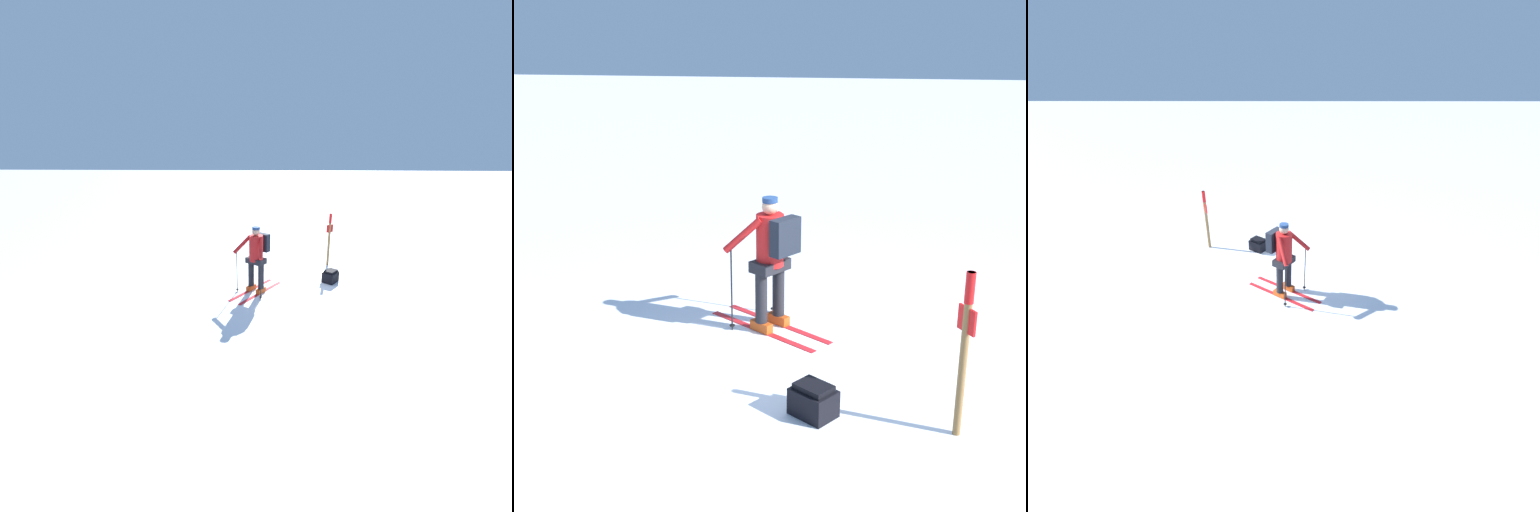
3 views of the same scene
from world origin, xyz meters
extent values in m
plane|color=white|center=(0.00, 0.00, 0.00)|extent=(80.00, 80.00, 0.00)
cube|color=red|center=(0.65, 0.76, 0.01)|extent=(1.08, 1.47, 0.01)
cube|color=#C64714|center=(0.65, 0.76, 0.07)|extent=(0.26, 0.31, 0.12)
cylinder|color=black|center=(0.65, 0.76, 0.49)|extent=(0.15, 0.15, 0.71)
cube|color=red|center=(0.91, 0.58, 0.01)|extent=(1.08, 1.47, 0.01)
cube|color=#C64714|center=(0.91, 0.58, 0.07)|extent=(0.26, 0.31, 0.12)
cylinder|color=black|center=(0.91, 0.58, 0.49)|extent=(0.15, 0.15, 0.71)
cube|color=black|center=(0.78, 0.67, 0.84)|extent=(0.55, 0.51, 0.14)
cylinder|color=red|center=(0.78, 0.67, 1.17)|extent=(0.34, 0.34, 0.65)
sphere|color=tan|center=(0.78, 0.67, 1.59)|extent=(0.20, 0.20, 0.20)
cylinder|color=navy|center=(0.78, 0.67, 1.68)|extent=(0.19, 0.19, 0.06)
cube|color=black|center=(0.63, 0.46, 1.27)|extent=(0.42, 0.36, 0.45)
cylinder|color=black|center=(0.65, 1.13, 0.56)|extent=(0.02, 0.02, 1.12)
cylinder|color=black|center=(0.65, 1.13, 0.06)|extent=(0.07, 0.07, 0.01)
cylinder|color=red|center=(0.65, 0.98, 1.26)|extent=(0.09, 0.50, 0.47)
cylinder|color=black|center=(1.26, 0.70, 0.56)|extent=(0.02, 0.02, 1.12)
cylinder|color=black|center=(1.26, 0.70, 0.06)|extent=(0.07, 0.07, 0.01)
cylinder|color=red|center=(1.12, 0.65, 1.26)|extent=(0.50, 0.25, 0.47)
cube|color=black|center=(-1.24, -0.05, 0.14)|extent=(0.51, 0.53, 0.28)
cube|color=black|center=(-1.24, -0.05, 0.31)|extent=(0.42, 0.44, 0.06)
cylinder|color=olive|center=(-1.39, -1.42, 0.82)|extent=(0.08, 0.08, 1.64)
cylinder|color=red|center=(-1.39, -1.42, 1.49)|extent=(0.09, 0.09, 0.29)
cube|color=red|center=(-1.39, -1.42, 1.18)|extent=(0.22, 0.14, 0.24)
camera|label=1|loc=(0.49, 8.77, 3.65)|focal=24.00mm
camera|label=2|loc=(-7.46, -0.49, 3.76)|focal=50.00mm
camera|label=3|loc=(7.06, 0.70, 4.58)|focal=24.00mm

